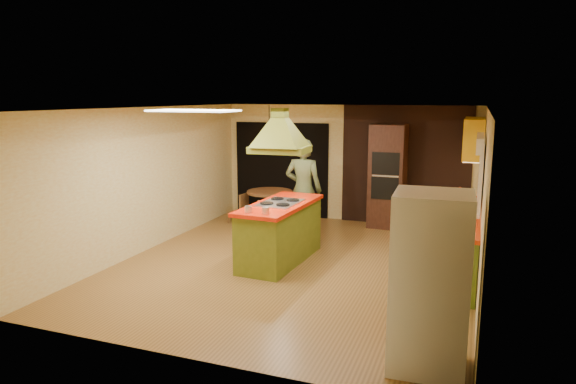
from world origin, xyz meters
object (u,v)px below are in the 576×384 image
at_px(man, 303,190).
at_px(kitchen_island, 280,232).
at_px(dining_table, 270,201).
at_px(wall_oven, 388,176).
at_px(refrigerator, 430,282).
at_px(canister_large, 458,199).

bearing_deg(man, kitchen_island, 91.59).
bearing_deg(dining_table, man, -40.53).
xyz_separation_m(man, wall_oven, (1.30, 1.54, 0.10)).
distance_m(kitchen_island, dining_table, 2.49).
bearing_deg(man, wall_oven, -130.76).
height_order(refrigerator, dining_table, refrigerator).
bearing_deg(man, dining_table, -41.09).
distance_m(kitchen_island, refrigerator, 3.71).
relative_size(refrigerator, canister_large, 8.35).
relative_size(refrigerator, dining_table, 1.86).
bearing_deg(dining_table, refrigerator, -52.76).
bearing_deg(canister_large, dining_table, 163.60).
distance_m(refrigerator, wall_oven, 5.66).
distance_m(refrigerator, canister_large, 3.74).
relative_size(man, dining_table, 2.00).
distance_m(kitchen_island, man, 1.41).
xyz_separation_m(wall_oven, canister_large, (1.45, -1.76, -0.04)).
height_order(man, refrigerator, man).
relative_size(kitchen_island, wall_oven, 0.94).
bearing_deg(kitchen_island, man, 95.34).
xyz_separation_m(kitchen_island, dining_table, (-1.10, 2.23, 0.01)).
bearing_deg(dining_table, kitchen_island, -63.75).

